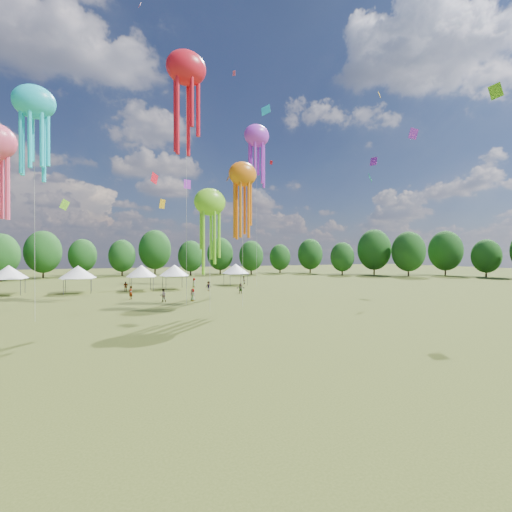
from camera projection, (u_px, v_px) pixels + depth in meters
name	position (u px, v px, depth m)	size (l,w,h in m)	color
ground	(427.00, 428.00, 12.16)	(300.00, 300.00, 0.00)	#384416
spectator_near	(163.00, 295.00, 43.96)	(0.81, 0.63, 1.68)	gray
spectators_far	(202.00, 286.00, 56.42)	(23.75, 21.30, 1.79)	gray
festival_tents	(133.00, 271.00, 58.17)	(42.11, 8.17, 4.45)	#47474C
show_kites	(163.00, 146.00, 45.77)	(44.02, 28.22, 31.11)	#1BCDE6
small_kites	(178.00, 96.00, 49.80)	(81.92, 61.11, 42.85)	#1BCDE6
treeline	(137.00, 252.00, 67.39)	(201.57, 95.24, 13.43)	#38281C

